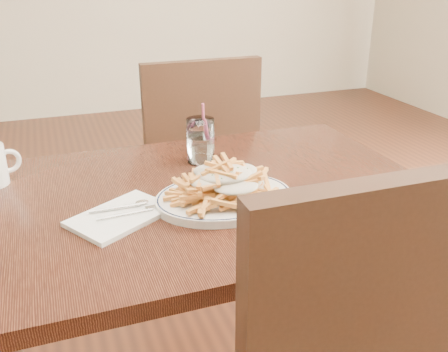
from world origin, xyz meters
name	(u,v)px	position (x,y,z in m)	size (l,w,h in m)	color
table	(200,219)	(0.00, 0.00, 0.67)	(1.20, 0.80, 0.75)	black
chair_far	(195,159)	(0.20, 0.71, 0.55)	(0.45, 0.45, 0.97)	black
fries_plate	(224,198)	(0.04, -0.08, 0.76)	(0.39, 0.35, 0.02)	white
loaded_fries	(224,179)	(0.04, -0.08, 0.81)	(0.30, 0.27, 0.08)	gold
napkin	(121,216)	(-0.21, -0.08, 0.76)	(0.22, 0.14, 0.01)	white
cutlery	(120,212)	(-0.21, -0.07, 0.76)	(0.17, 0.06, 0.01)	silver
water_glass	(201,143)	(0.07, 0.20, 0.81)	(0.08, 0.08, 0.18)	white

